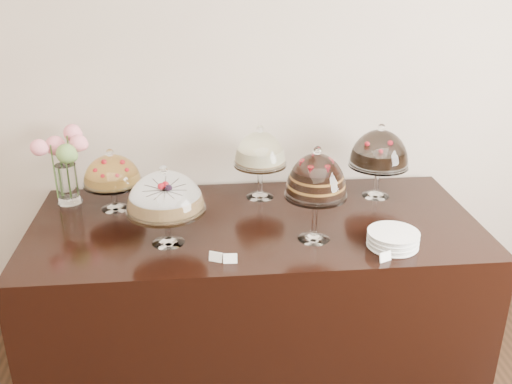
{
  "coord_description": "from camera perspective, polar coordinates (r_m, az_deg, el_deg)",
  "views": [
    {
      "loc": [
        -0.36,
        -0.07,
        2.15
      ],
      "look_at": [
        -0.12,
        2.4,
        1.08
      ],
      "focal_mm": 40.0,
      "sensor_mm": 36.0,
      "label": 1
    }
  ],
  "objects": [
    {
      "name": "cake_stand_sugar_sponge",
      "position": [
        2.56,
        -9.07,
        -0.3
      ],
      "size": [
        0.36,
        0.36,
        0.38
      ],
      "color": "white",
      "rests_on": "display_counter"
    },
    {
      "name": "plate_stack",
      "position": [
        2.65,
        13.53,
        -4.62
      ],
      "size": [
        0.23,
        0.23,
        0.07
      ],
      "color": "white",
      "rests_on": "display_counter"
    },
    {
      "name": "price_card_extra",
      "position": [
        2.46,
        -2.59,
        -6.66
      ],
      "size": [
        0.06,
        0.02,
        0.04
      ],
      "primitive_type": "cube",
      "rotation": [
        -0.21,
        0.0,
        -0.06
      ],
      "color": "white",
      "rests_on": "display_counter"
    },
    {
      "name": "display_counter",
      "position": [
        3.05,
        -0.09,
        -10.56
      ],
      "size": [
        2.2,
        1.0,
        0.9
      ],
      "primitive_type": "cube",
      "color": "black",
      "rests_on": "ground"
    },
    {
      "name": "flower_vase",
      "position": [
        3.11,
        -18.6,
        3.06
      ],
      "size": [
        0.27,
        0.27,
        0.4
      ],
      "color": "white",
      "rests_on": "display_counter"
    },
    {
      "name": "price_card_right",
      "position": [
        2.53,
        12.8,
        -6.33
      ],
      "size": [
        0.06,
        0.04,
        0.04
      ],
      "primitive_type": "cube",
      "rotation": [
        -0.21,
        0.0,
        0.42
      ],
      "color": "white",
      "rests_on": "display_counter"
    },
    {
      "name": "cake_stand_dark_choco",
      "position": [
        3.09,
        12.24,
        4.02
      ],
      "size": [
        0.32,
        0.32,
        0.41
      ],
      "color": "white",
      "rests_on": "display_counter"
    },
    {
      "name": "cake_stand_cheesecake",
      "position": [
        3.01,
        0.41,
        4.04
      ],
      "size": [
        0.28,
        0.28,
        0.4
      ],
      "color": "white",
      "rests_on": "display_counter"
    },
    {
      "name": "price_card_left",
      "position": [
        2.48,
        -4.05,
        -6.49
      ],
      "size": [
        0.06,
        0.04,
        0.04
      ],
      "primitive_type": "cube",
      "rotation": [
        -0.21,
        0.0,
        -0.43
      ],
      "color": "white",
      "rests_on": "display_counter"
    },
    {
      "name": "cake_stand_fruit_tart",
      "position": [
        2.98,
        -14.23,
        1.89
      ],
      "size": [
        0.3,
        0.3,
        0.32
      ],
      "color": "white",
      "rests_on": "display_counter"
    },
    {
      "name": "cake_stand_choco_layer",
      "position": [
        2.55,
        6.05,
        1.32
      ],
      "size": [
        0.28,
        0.28,
        0.45
      ],
      "color": "white",
      "rests_on": "display_counter"
    },
    {
      "name": "wall_back",
      "position": [
        3.16,
        1.22,
        11.43
      ],
      "size": [
        5.0,
        0.04,
        3.0
      ],
      "primitive_type": "cube",
      "color": "#C0AF9B",
      "rests_on": "ground"
    }
  ]
}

